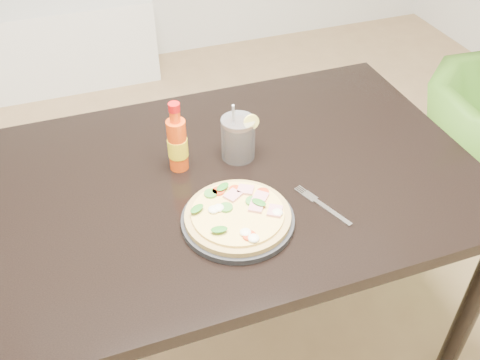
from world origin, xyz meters
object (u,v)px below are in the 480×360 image
object	(u,v)px
plate	(238,220)
fork	(321,204)
media_console	(35,49)
pizza	(238,214)
cola_cup	(238,139)
hot_sauce_bottle	(177,143)
dining_table	(226,198)

from	to	relation	value
plate	fork	xyz separation A→B (m)	(0.22, -0.01, -0.01)
plate	media_console	distance (m)	2.36
pizza	cola_cup	distance (m)	0.27
hot_sauce_bottle	media_console	bearing A→B (deg)	101.32
media_console	plate	bearing A→B (deg)	-78.01
dining_table	cola_cup	world-z (taller)	cola_cup
dining_table	plate	bearing A→B (deg)	-98.87
fork	dining_table	bearing A→B (deg)	113.90
plate	hot_sauce_bottle	bearing A→B (deg)	106.94
plate	pizza	world-z (taller)	pizza
plate	pizza	distance (m)	0.02
cola_cup	media_console	xyz separation A→B (m)	(-0.57, 2.00, -0.56)
fork	media_console	bearing A→B (deg)	86.30
pizza	cola_cup	size ratio (longest dim) A/B	1.42
pizza	hot_sauce_bottle	xyz separation A→B (m)	(-0.08, 0.26, 0.06)
dining_table	media_console	xyz separation A→B (m)	(-0.51, 2.07, -0.42)
pizza	hot_sauce_bottle	size ratio (longest dim) A/B	1.26
dining_table	hot_sauce_bottle	xyz separation A→B (m)	(-0.11, 0.08, 0.17)
dining_table	cola_cup	distance (m)	0.17
fork	media_console	world-z (taller)	fork
plate	cola_cup	xyz separation A→B (m)	(0.09, 0.26, 0.05)
cola_cup	hot_sauce_bottle	bearing A→B (deg)	177.77
dining_table	pizza	size ratio (longest dim) A/B	5.32
hot_sauce_bottle	pizza	bearing A→B (deg)	-72.71
pizza	media_console	world-z (taller)	pizza
fork	media_console	distance (m)	2.43
cola_cup	dining_table	bearing A→B (deg)	-131.02
pizza	fork	size ratio (longest dim) A/B	1.45
plate	cola_cup	distance (m)	0.28
dining_table	plate	world-z (taller)	plate
pizza	cola_cup	bearing A→B (deg)	70.47
hot_sauce_bottle	cola_cup	size ratio (longest dim) A/B	1.12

